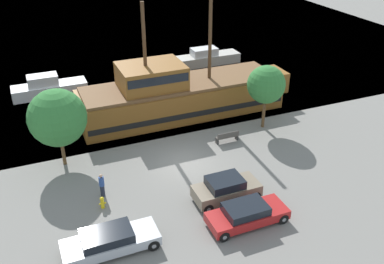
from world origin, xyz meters
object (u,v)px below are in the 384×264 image
(parked_car_curb_front, at_px, (110,241))
(fire_hydrant, at_px, (102,202))
(pedestrian_walking_near, at_px, (102,185))
(bench_promenade_east, at_px, (227,137))
(parked_car_curb_rear, at_px, (226,189))
(moored_boat_dockside, at_px, (48,88))
(pirate_ship, at_px, (179,95))
(parked_car_curb_mid, at_px, (247,214))
(moored_boat_outer, at_px, (208,58))

(parked_car_curb_front, bearing_deg, fire_hydrant, 84.21)
(fire_hydrant, height_order, pedestrian_walking_near, pedestrian_walking_near)
(fire_hydrant, relative_size, bench_promenade_east, 0.43)
(parked_car_curb_front, height_order, pedestrian_walking_near, pedestrian_walking_near)
(bench_promenade_east, xyz_separation_m, pedestrian_walking_near, (-10.06, -3.03, 0.37))
(bench_promenade_east, bearing_deg, parked_car_curb_rear, -117.50)
(moored_boat_dockside, bearing_deg, bench_promenade_east, -51.20)
(parked_car_curb_rear, height_order, pedestrian_walking_near, pedestrian_walking_near)
(pirate_ship, height_order, parked_car_curb_mid, pirate_ship)
(parked_car_curb_mid, bearing_deg, fire_hydrant, 148.24)
(parked_car_curb_mid, distance_m, pedestrian_walking_near, 8.88)
(moored_boat_dockside, height_order, pedestrian_walking_near, moored_boat_dockside)
(pedestrian_walking_near, bearing_deg, fire_hydrant, -103.06)
(pirate_ship, xyz_separation_m, moored_boat_dockside, (-9.79, 8.17, -0.97))
(parked_car_curb_front, relative_size, bench_promenade_east, 2.83)
(moored_boat_dockside, relative_size, parked_car_curb_front, 1.34)
(parked_car_curb_rear, xyz_separation_m, pedestrian_walking_near, (-6.84, 3.14, 0.06))
(moored_boat_dockside, xyz_separation_m, parked_car_curb_front, (0.67, -21.91, -0.10))
(moored_boat_dockside, distance_m, moored_boat_outer, 17.22)
(moored_boat_outer, distance_m, parked_car_curb_front, 29.12)
(pirate_ship, distance_m, moored_boat_dockside, 12.79)
(parked_car_curb_mid, bearing_deg, pedestrian_walking_near, 141.23)
(parked_car_curb_front, distance_m, bench_promenade_east, 13.22)
(moored_boat_dockside, xyz_separation_m, pedestrian_walking_near, (1.29, -17.15, 0.05))
(parked_car_curb_front, relative_size, fire_hydrant, 6.50)
(parked_car_curb_mid, xyz_separation_m, bench_promenade_east, (3.13, 8.60, -0.20))
(fire_hydrant, height_order, bench_promenade_east, bench_promenade_east)
(parked_car_curb_mid, relative_size, bench_promenade_east, 2.60)
(parked_car_curb_front, xyz_separation_m, bench_promenade_east, (10.68, 7.79, -0.21))
(parked_car_curb_rear, bearing_deg, pirate_ship, 82.23)
(moored_boat_outer, relative_size, parked_car_curb_rear, 1.73)
(pirate_ship, relative_size, parked_car_curb_mid, 3.99)
(pedestrian_walking_near, bearing_deg, moored_boat_dockside, 94.31)
(moored_boat_outer, height_order, parked_car_curb_rear, moored_boat_outer)
(parked_car_curb_front, bearing_deg, moored_boat_dockside, 91.74)
(moored_boat_dockside, relative_size, moored_boat_outer, 0.96)
(moored_boat_outer, height_order, bench_promenade_east, moored_boat_outer)
(parked_car_curb_rear, bearing_deg, fire_hydrant, 164.04)
(parked_car_curb_rear, bearing_deg, parked_car_curb_mid, -87.98)
(parked_car_curb_mid, bearing_deg, bench_promenade_east, 69.98)
(moored_boat_outer, xyz_separation_m, bench_promenade_east, (-5.74, -16.26, -0.26))
(moored_boat_dockside, relative_size, bench_promenade_east, 3.78)
(pirate_ship, height_order, parked_car_curb_front, pirate_ship)
(parked_car_curb_front, height_order, fire_hydrant, parked_car_curb_front)
(pirate_ship, relative_size, fire_hydrant, 23.86)
(pirate_ship, bearing_deg, parked_car_curb_mid, -96.16)
(pedestrian_walking_near, bearing_deg, parked_car_curb_front, -97.52)
(moored_boat_dockside, distance_m, parked_car_curb_rear, 21.86)
(moored_boat_outer, distance_m, bench_promenade_east, 17.24)
(bench_promenade_east, relative_size, pedestrian_walking_near, 1.10)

